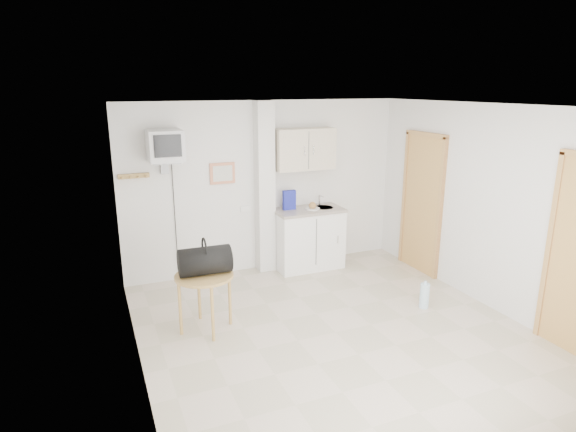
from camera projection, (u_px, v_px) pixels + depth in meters
name	position (u px, v px, depth m)	size (l,w,h in m)	color
ground	(336.00, 332.00, 5.44)	(4.50, 4.50, 0.00)	beige
room_envelope	(355.00, 196.00, 5.20)	(4.24, 4.54, 2.55)	white
kitchenette	(307.00, 216.00, 7.22)	(1.03, 0.58, 2.10)	white
crt_television	(165.00, 147.00, 6.18)	(0.44, 0.45, 2.15)	slate
round_table	(204.00, 282.00, 5.36)	(0.65, 0.65, 0.67)	#B08543
duffel_bag	(205.00, 260.00, 5.31)	(0.58, 0.33, 0.42)	black
water_bottle	(424.00, 296.00, 6.01)	(0.12, 0.12, 0.35)	#B7DBF2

